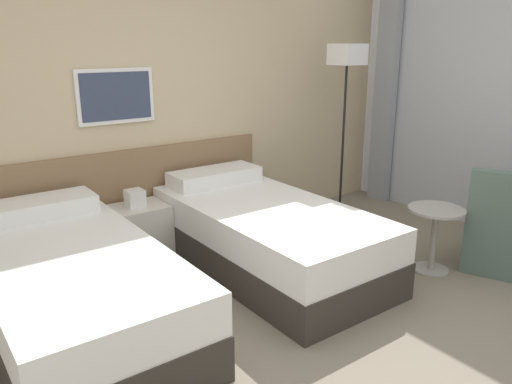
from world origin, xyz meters
The scene contains 7 objects.
ground_plane centered at (0.00, 0.00, 0.00)m, with size 16.00×16.00×0.00m, color slate.
wall_headboard centered at (-0.03, 2.29, 1.30)m, with size 10.00×0.10×2.70m.
bed_near_door centered at (-1.29, 1.22, 0.27)m, with size 1.02×2.04×0.65m.
bed_near_window centered at (0.23, 1.22, 0.27)m, with size 1.02×2.04×0.65m.
nightstand centered at (-0.53, 1.99, 0.24)m, with size 0.50×0.37×0.59m.
floor_lamp centered at (1.57, 1.71, 1.49)m, with size 0.28×0.28×1.73m.
side_table centered at (1.24, 0.38, 0.36)m, with size 0.43×0.43×0.52m.
Camera 1 is at (-2.03, -1.72, 1.74)m, focal length 35.00 mm.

